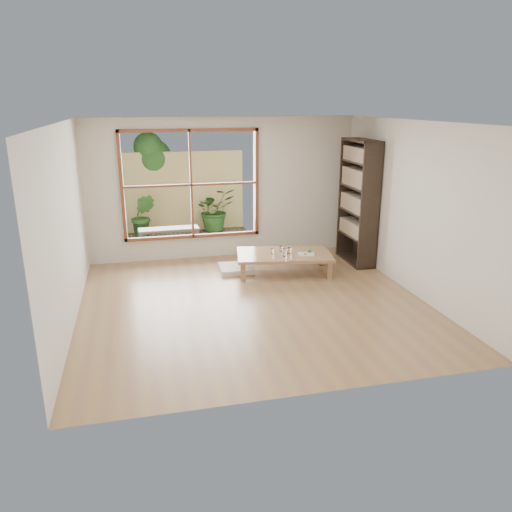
{
  "coord_description": "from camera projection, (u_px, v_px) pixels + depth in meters",
  "views": [
    {
      "loc": [
        -1.55,
        -6.69,
        2.87
      ],
      "look_at": [
        0.17,
        0.53,
        0.55
      ],
      "focal_mm": 35.0,
      "sensor_mm": 36.0,
      "label": 1
    }
  ],
  "objects": [
    {
      "name": "shrub_right",
      "position": [
        215.0,
        209.0,
        11.31
      ],
      "size": [
        1.04,
        0.96,
        0.98
      ],
      "primitive_type": "imported",
      "rotation": [
        0.0,
        0.0,
        0.26
      ],
      "color": "#285720",
      "rests_on": "deck"
    },
    {
      "name": "bookshelf",
      "position": [
        358.0,
        202.0,
        8.99
      ],
      "size": [
        0.36,
        1.0,
        2.23
      ],
      "primitive_type": "cube",
      "color": "black",
      "rests_on": "ground"
    },
    {
      "name": "food_tray",
      "position": [
        307.0,
        253.0,
        8.53
      ],
      "size": [
        0.31,
        0.26,
        0.08
      ],
      "rotation": [
        0.0,
        0.0,
        -0.28
      ],
      "color": "white",
      "rests_on": "low_table"
    },
    {
      "name": "ground",
      "position": [
        253.0,
        302.0,
        7.41
      ],
      "size": [
        5.0,
        5.0,
        0.0
      ],
      "primitive_type": "plane",
      "color": "#94684A",
      "rests_on": "ground"
    },
    {
      "name": "garden_bench",
      "position": [
        169.0,
        231.0,
        10.1
      ],
      "size": [
        1.22,
        0.39,
        0.38
      ],
      "rotation": [
        0.0,
        0.0,
        0.03
      ],
      "color": "black",
      "rests_on": "deck"
    },
    {
      "name": "garden_tree",
      "position": [
        148.0,
        159.0,
        11.16
      ],
      "size": [
        1.04,
        0.85,
        2.22
      ],
      "color": "#4C3D2D",
      "rests_on": "ground"
    },
    {
      "name": "glass_tall",
      "position": [
        285.0,
        252.0,
        8.43
      ],
      "size": [
        0.07,
        0.07,
        0.12
      ],
      "primitive_type": "cylinder",
      "color": "silver",
      "rests_on": "low_table"
    },
    {
      "name": "deck",
      "position": [
        188.0,
        242.0,
        10.59
      ],
      "size": [
        2.8,
        2.0,
        0.05
      ],
      "primitive_type": "cube",
      "color": "#352D27",
      "rests_on": "ground"
    },
    {
      "name": "shrub_left",
      "position": [
        143.0,
        216.0,
        10.75
      ],
      "size": [
        0.58,
        0.49,
        0.94
      ],
      "primitive_type": "imported",
      "rotation": [
        0.0,
        0.0,
        -0.15
      ],
      "color": "#285720",
      "rests_on": "deck"
    },
    {
      "name": "glass_small",
      "position": [
        272.0,
        251.0,
        8.59
      ],
      "size": [
        0.06,
        0.06,
        0.08
      ],
      "primitive_type": "cylinder",
      "color": "silver",
      "rests_on": "low_table"
    },
    {
      "name": "bamboo_fence",
      "position": [
        182.0,
        192.0,
        11.25
      ],
      "size": [
        2.8,
        0.06,
        1.8
      ],
      "primitive_type": "cube",
      "color": "#DDC371",
      "rests_on": "ground"
    },
    {
      "name": "glass_short",
      "position": [
        281.0,
        249.0,
        8.72
      ],
      "size": [
        0.06,
        0.06,
        0.08
      ],
      "primitive_type": "cylinder",
      "color": "silver",
      "rests_on": "low_table"
    },
    {
      "name": "glass_mid",
      "position": [
        289.0,
        251.0,
        8.57
      ],
      "size": [
        0.07,
        0.07,
        0.1
      ],
      "primitive_type": "cylinder",
      "color": "silver",
      "rests_on": "low_table"
    },
    {
      "name": "floor_cushion",
      "position": [
        236.0,
        268.0,
        8.8
      ],
      "size": [
        0.59,
        0.59,
        0.08
      ],
      "primitive_type": "cube",
      "rotation": [
        0.0,
        0.0,
        -0.04
      ],
      "color": "beige",
      "rests_on": "ground"
    },
    {
      "name": "low_table",
      "position": [
        284.0,
        256.0,
        8.62
      ],
      "size": [
        1.74,
        1.17,
        0.35
      ],
      "rotation": [
        0.0,
        0.0,
        -0.17
      ],
      "color": "#976F49",
      "rests_on": "ground"
    }
  ]
}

